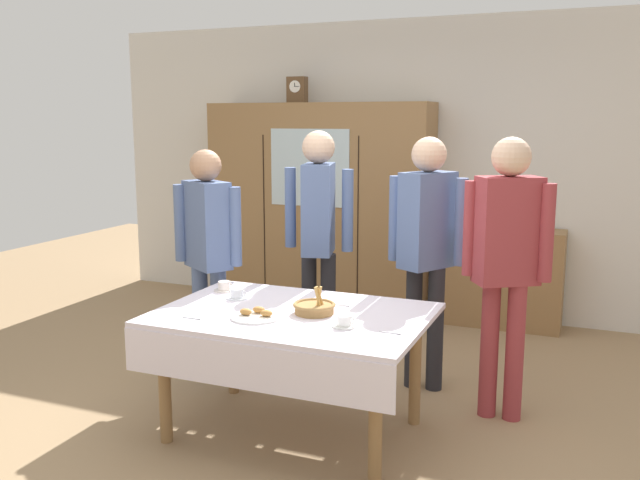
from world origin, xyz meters
TOP-DOWN VIEW (x-y plane):
  - ground_plane at (0.00, 0.00)m, footprint 12.00×12.00m
  - back_wall at (0.00, 2.65)m, footprint 6.40×0.10m
  - dining_table at (0.00, -0.23)m, footprint 1.52×1.05m
  - wall_cabinet at (-0.90, 2.35)m, footprint 2.14×0.46m
  - mantel_clock at (-1.12, 2.35)m, footprint 0.18×0.11m
  - bookshelf_low at (0.82, 2.41)m, footprint 1.01×0.35m
  - book_stack at (0.82, 2.41)m, footprint 0.17×0.20m
  - tea_cup_mid_left at (-0.44, -0.07)m, footprint 0.13×0.13m
  - tea_cup_near_left at (0.37, -0.35)m, footprint 0.13×0.13m
  - tea_cup_near_right at (-0.61, 0.07)m, footprint 0.13×0.13m
  - bread_basket at (0.12, -0.18)m, footprint 0.24×0.24m
  - pastry_plate at (-0.14, -0.38)m, footprint 0.28×0.28m
  - spoon_far_left at (-0.44, -0.53)m, footprint 0.12×0.02m
  - spoon_far_right at (0.64, -0.36)m, footprint 0.12×0.02m
  - spoon_center at (0.22, 0.03)m, footprint 0.12×0.02m
  - person_beside_shelf at (-0.91, 0.37)m, footprint 0.52×0.36m
  - person_by_cabinet at (1.08, 0.47)m, footprint 0.52×0.36m
  - person_behind_table_right at (-0.28, 0.85)m, footprint 0.52×0.40m
  - person_behind_table_left at (0.53, 0.75)m, footprint 0.52×0.41m

SIDE VIEW (x-z plane):
  - ground_plane at x=0.00m, z-range 0.00..0.00m
  - bookshelf_low at x=0.82m, z-range 0.00..0.87m
  - dining_table at x=0.00m, z-range 0.26..0.99m
  - spoon_far_left at x=-0.44m, z-range 0.73..0.73m
  - spoon_far_right at x=0.64m, z-range 0.73..0.73m
  - spoon_center at x=0.22m, z-range 0.73..0.73m
  - pastry_plate at x=-0.14m, z-range 0.72..0.76m
  - tea_cup_mid_left at x=-0.44m, z-range 0.72..0.78m
  - tea_cup_near_left at x=0.37m, z-range 0.72..0.78m
  - tea_cup_near_right at x=-0.61m, z-range 0.72..0.79m
  - bread_basket at x=0.12m, z-range 0.68..0.84m
  - book_stack at x=0.82m, z-range 0.87..0.93m
  - person_beside_shelf at x=-0.91m, z-range 0.17..1.78m
  - wall_cabinet at x=-0.90m, z-range 0.00..1.95m
  - person_behind_table_left at x=0.53m, z-range 0.19..1.88m
  - person_by_cabinet at x=1.08m, z-range 0.19..1.90m
  - person_behind_table_right at x=-0.28m, z-range 0.20..1.92m
  - back_wall at x=0.00m, z-range 0.00..2.70m
  - mantel_clock at x=-1.12m, z-range 1.95..2.19m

